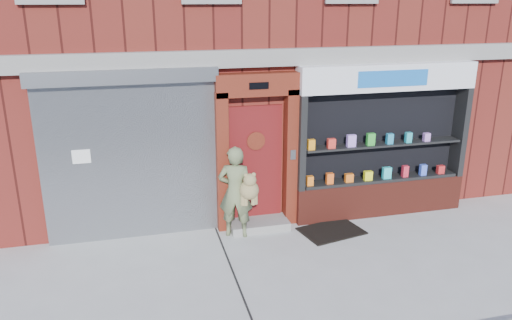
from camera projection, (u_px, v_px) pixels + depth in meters
name	position (u px, v px, depth m)	size (l,w,h in m)	color
ground	(330.00, 268.00, 8.04)	(80.00, 80.00, 0.00)	#9E9E99
building	(245.00, 4.00, 12.34)	(12.00, 8.16, 8.00)	#5F1A15
shutter_bay	(130.00, 146.00, 8.59)	(3.10, 0.30, 3.04)	gray
red_door_bay	(257.00, 152.00, 9.14)	(1.52, 0.58, 2.90)	#591A0F
pharmacy_bay	(382.00, 148.00, 9.70)	(3.50, 0.41, 3.00)	maroon
woman	(237.00, 191.00, 8.88)	(0.74, 0.64, 1.69)	#646F49
doormat	(331.00, 231.00, 9.29)	(1.11, 0.77, 0.03)	black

